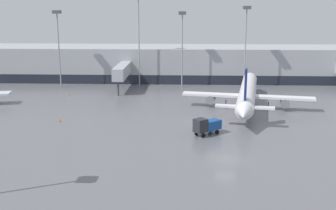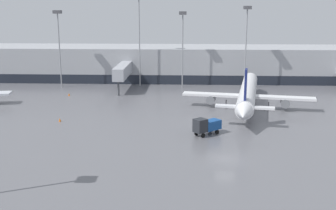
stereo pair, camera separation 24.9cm
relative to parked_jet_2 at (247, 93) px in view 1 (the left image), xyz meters
name	(u,v)px [view 1 (the left image)]	position (x,y,z in m)	size (l,w,h in m)	color
ground_plane	(226,159)	(-6.82, -28.60, -3.07)	(320.00, 320.00, 0.00)	slate
terminal_building	(205,63)	(-6.78, 33.25, 1.42)	(160.00, 30.83, 9.00)	#9EA0A5
parked_jet_2	(247,93)	(0.00, 0.00, 0.00)	(25.64, 38.61, 9.80)	white
service_truck_0	(207,125)	(-8.87, -17.84, -1.53)	(4.69, 4.37, 2.80)	#19478C
traffic_cone_2	(69,94)	(-38.54, 10.60, -2.80)	(0.42, 0.42, 0.56)	orange
traffic_cone_3	(60,120)	(-34.23, -11.05, -2.78)	(0.41, 0.41, 0.59)	orange
apron_light_mast_1	(246,24)	(2.17, 20.98, 12.38)	(1.80, 1.80, 19.78)	gray
apron_light_mast_4	(182,28)	(-13.05, 22.04, 11.50)	(1.80, 1.80, 18.50)	gray
apron_light_mast_6	(139,16)	(-23.78, 23.22, 14.27)	(1.80, 1.80, 22.62)	gray
apron_light_mast_7	(58,27)	(-43.17, 20.61, 11.68)	(1.80, 1.80, 18.76)	gray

